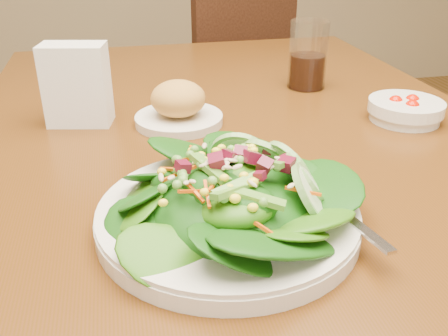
# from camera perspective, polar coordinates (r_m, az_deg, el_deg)

# --- Properties ---
(dining_table) EXTENTS (0.90, 1.40, 0.75)m
(dining_table) POSITION_cam_1_polar(r_m,az_deg,el_deg) (0.83, 2.61, -3.53)
(dining_table) COLOR #4C2610
(dining_table) RESTS_ON ground_plane
(chair_far) EXTENTS (0.54, 0.54, 0.89)m
(chair_far) POSITION_cam_1_polar(r_m,az_deg,el_deg) (1.83, 0.08, 7.87)
(chair_far) COLOR #3A1D11
(chair_far) RESTS_ON ground_plane
(salad_plate) EXTENTS (0.30, 0.30, 0.09)m
(salad_plate) POSITION_cam_1_polar(r_m,az_deg,el_deg) (0.57, 1.46, -3.71)
(salad_plate) COLOR silver
(salad_plate) RESTS_ON dining_table
(bread_plate) EXTENTS (0.15, 0.15, 0.08)m
(bread_plate) POSITION_cam_1_polar(r_m,az_deg,el_deg) (0.86, -5.23, 7.01)
(bread_plate) COLOR silver
(bread_plate) RESTS_ON dining_table
(tomato_bowl) EXTENTS (0.13, 0.13, 0.04)m
(tomato_bowl) POSITION_cam_1_polar(r_m,az_deg,el_deg) (0.93, 20.02, 6.27)
(tomato_bowl) COLOR silver
(tomato_bowl) RESTS_ON dining_table
(drinking_glass) EXTENTS (0.08, 0.08, 0.14)m
(drinking_glass) POSITION_cam_1_polar(r_m,az_deg,el_deg) (1.05, 9.54, 12.12)
(drinking_glass) COLOR silver
(drinking_glass) RESTS_ON dining_table
(napkin_holder) EXTENTS (0.11, 0.08, 0.14)m
(napkin_holder) POSITION_cam_1_polar(r_m,az_deg,el_deg) (0.88, -16.51, 9.33)
(napkin_holder) COLOR white
(napkin_holder) RESTS_ON dining_table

